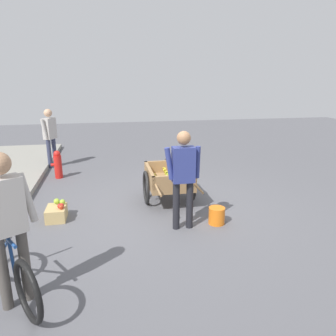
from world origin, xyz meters
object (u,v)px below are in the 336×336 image
object	(u,v)px
fire_hydrant	(58,164)
apple_crate	(57,212)
fruit_cart	(169,180)
cyclist_person	(7,217)
plastic_bucket	(217,216)
vendor_person	(183,172)
bicycle	(10,268)
dog	(176,163)
bystander_person	(50,133)

from	to	relation	value
fire_hydrant	apple_crate	bearing A→B (deg)	-173.26
fruit_cart	cyclist_person	xyz separation A→B (m)	(-2.56, 2.13, 0.57)
plastic_bucket	cyclist_person	bearing A→B (deg)	118.24
vendor_person	cyclist_person	bearing A→B (deg)	123.52
bicycle	dog	size ratio (longest dim) A/B	2.68
vendor_person	fire_hydrant	world-z (taller)	vendor_person
dog	bystander_person	distance (m)	3.44
bicycle	dog	xyz separation A→B (m)	(4.24, -2.74, -0.08)
fruit_cart	fire_hydrant	distance (m)	3.06
dog	apple_crate	size ratio (longest dim) A/B	1.22
fruit_cart	plastic_bucket	world-z (taller)	fruit_cart
fire_hydrant	bystander_person	distance (m)	1.26
bicycle	fire_hydrant	size ratio (longest dim) A/B	2.14
apple_crate	vendor_person	bearing A→B (deg)	-109.27
vendor_person	bystander_person	bearing A→B (deg)	31.74
cyclist_person	fire_hydrant	world-z (taller)	cyclist_person
plastic_bucket	bystander_person	world-z (taller)	bystander_person
vendor_person	cyclist_person	world-z (taller)	cyclist_person
plastic_bucket	apple_crate	bearing A→B (deg)	75.79
fruit_cart	plastic_bucket	xyz separation A→B (m)	(-1.09, -0.60, -0.29)
apple_crate	bystander_person	size ratio (longest dim) A/B	0.28
dog	fire_hydrant	xyz separation A→B (m)	(0.19, 2.84, 0.06)
fruit_cart	bystander_person	world-z (taller)	bystander_person
fruit_cart	dog	world-z (taller)	fruit_cart
vendor_person	apple_crate	size ratio (longest dim) A/B	3.57
apple_crate	dog	bearing A→B (deg)	-48.63
vendor_person	fire_hydrant	xyz separation A→B (m)	(3.14, 2.32, -0.60)
fire_hydrant	cyclist_person	bearing A→B (deg)	-177.77
dog	vendor_person	bearing A→B (deg)	170.01
fruit_cart	vendor_person	size ratio (longest dim) A/B	1.05
fire_hydrant	vendor_person	bearing A→B (deg)	-143.60
fire_hydrant	plastic_bucket	world-z (taller)	fire_hydrant
apple_crate	plastic_bucket	bearing A→B (deg)	-104.21
vendor_person	bicycle	size ratio (longest dim) A/B	1.09
dog	fire_hydrant	world-z (taller)	fire_hydrant
vendor_person	fire_hydrant	bearing A→B (deg)	36.40
bicycle	fire_hydrant	xyz separation A→B (m)	(4.43, 0.10, -0.02)
fire_hydrant	apple_crate	xyz separation A→B (m)	(-2.43, -0.29, -0.21)
vendor_person	plastic_bucket	xyz separation A→B (m)	(0.05, -0.59, -0.80)
bicycle	apple_crate	distance (m)	2.02
plastic_bucket	dog	bearing A→B (deg)	1.29
vendor_person	dog	size ratio (longest dim) A/B	2.93
fruit_cart	vendor_person	distance (m)	1.25
bicycle	bystander_person	world-z (taller)	bystander_person
cyclist_person	vendor_person	bearing A→B (deg)	-56.48
vendor_person	dog	bearing A→B (deg)	-9.99
bystander_person	vendor_person	bearing A→B (deg)	-148.26
fruit_cart	dog	xyz separation A→B (m)	(1.81, -0.53, -0.16)
vendor_person	bystander_person	distance (m)	4.96
plastic_bucket	bystander_person	bearing A→B (deg)	37.45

